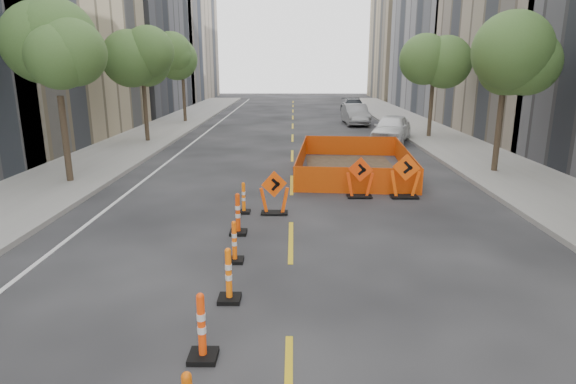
{
  "coord_description": "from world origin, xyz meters",
  "views": [
    {
      "loc": [
        0.06,
        -7.63,
        4.39
      ],
      "look_at": [
        -0.08,
        4.78,
        1.1
      ],
      "focal_mm": 30.0,
      "sensor_mm": 36.0,
      "label": 1
    }
  ],
  "objects_px": {
    "channelizer_3": "(229,275)",
    "parked_car_near": "(392,128)",
    "channelizer_2": "(202,327)",
    "channelizer_6": "(244,198)",
    "chevron_sign_right": "(406,176)",
    "chevron_sign_left": "(274,193)",
    "channelizer_4": "(234,242)",
    "parked_car_far": "(353,107)",
    "parked_car_mid": "(355,114)",
    "chevron_sign_center": "(360,177)",
    "channelizer_5": "(238,214)"
  },
  "relations": [
    {
      "from": "channelizer_6",
      "to": "chevron_sign_right",
      "type": "bearing_deg",
      "value": 18.64
    },
    {
      "from": "parked_car_near",
      "to": "parked_car_far",
      "type": "relative_size",
      "value": 0.95
    },
    {
      "from": "channelizer_4",
      "to": "channelizer_6",
      "type": "distance_m",
      "value": 3.78
    },
    {
      "from": "channelizer_3",
      "to": "chevron_sign_center",
      "type": "height_order",
      "value": "chevron_sign_center"
    },
    {
      "from": "channelizer_4",
      "to": "parked_car_far",
      "type": "bearing_deg",
      "value": 78.67
    },
    {
      "from": "channelizer_6",
      "to": "parked_car_far",
      "type": "bearing_deg",
      "value": 76.97
    },
    {
      "from": "channelizer_3",
      "to": "chevron_sign_left",
      "type": "distance_m",
      "value": 5.62
    },
    {
      "from": "channelizer_2",
      "to": "chevron_sign_center",
      "type": "bearing_deg",
      "value": 68.74
    },
    {
      "from": "channelizer_4",
      "to": "parked_car_mid",
      "type": "distance_m",
      "value": 27.08
    },
    {
      "from": "channelizer_4",
      "to": "parked_car_near",
      "type": "relative_size",
      "value": 0.21
    },
    {
      "from": "channelizer_2",
      "to": "chevron_sign_left",
      "type": "relative_size",
      "value": 0.83
    },
    {
      "from": "channelizer_6",
      "to": "channelizer_2",
      "type": "bearing_deg",
      "value": -89.05
    },
    {
      "from": "parked_car_far",
      "to": "parked_car_mid",
      "type": "bearing_deg",
      "value": -95.65
    },
    {
      "from": "chevron_sign_right",
      "to": "parked_car_mid",
      "type": "height_order",
      "value": "chevron_sign_right"
    },
    {
      "from": "channelizer_2",
      "to": "parked_car_near",
      "type": "bearing_deg",
      "value": 71.82
    },
    {
      "from": "chevron_sign_center",
      "to": "parked_car_far",
      "type": "relative_size",
      "value": 0.29
    },
    {
      "from": "channelizer_3",
      "to": "channelizer_5",
      "type": "relative_size",
      "value": 0.96
    },
    {
      "from": "channelizer_5",
      "to": "parked_car_far",
      "type": "height_order",
      "value": "parked_car_far"
    },
    {
      "from": "channelizer_5",
      "to": "parked_car_mid",
      "type": "height_order",
      "value": "parked_car_mid"
    },
    {
      "from": "channelizer_6",
      "to": "chevron_sign_left",
      "type": "height_order",
      "value": "chevron_sign_left"
    },
    {
      "from": "channelizer_3",
      "to": "parked_car_mid",
      "type": "height_order",
      "value": "parked_car_mid"
    },
    {
      "from": "channelizer_4",
      "to": "parked_car_mid",
      "type": "xyz_separation_m",
      "value": [
        6.02,
        26.4,
        0.26
      ]
    },
    {
      "from": "parked_car_far",
      "to": "parked_car_near",
      "type": "bearing_deg",
      "value": -88.71
    },
    {
      "from": "chevron_sign_left",
      "to": "parked_car_near",
      "type": "relative_size",
      "value": 0.29
    },
    {
      "from": "channelizer_3",
      "to": "chevron_sign_right",
      "type": "height_order",
      "value": "chevron_sign_right"
    },
    {
      "from": "channelizer_6",
      "to": "parked_car_mid",
      "type": "bearing_deg",
      "value": 74.7
    },
    {
      "from": "channelizer_6",
      "to": "chevron_sign_left",
      "type": "bearing_deg",
      "value": -5.3
    },
    {
      "from": "channelizer_4",
      "to": "chevron_sign_left",
      "type": "height_order",
      "value": "chevron_sign_left"
    },
    {
      "from": "parked_car_near",
      "to": "parked_car_mid",
      "type": "distance_m",
      "value": 8.52
    },
    {
      "from": "chevron_sign_center",
      "to": "channelizer_4",
      "type": "bearing_deg",
      "value": -104.59
    },
    {
      "from": "parked_car_near",
      "to": "parked_car_mid",
      "type": "relative_size",
      "value": 1.01
    },
    {
      "from": "channelizer_5",
      "to": "chevron_sign_center",
      "type": "bearing_deg",
      "value": 44.76
    },
    {
      "from": "channelizer_3",
      "to": "chevron_sign_right",
      "type": "bearing_deg",
      "value": 56.11
    },
    {
      "from": "chevron_sign_center",
      "to": "chevron_sign_left",
      "type": "bearing_deg",
      "value": -128.0
    },
    {
      "from": "channelizer_2",
      "to": "channelizer_6",
      "type": "xyz_separation_m",
      "value": [
        -0.13,
        7.55,
        -0.07
      ]
    },
    {
      "from": "channelizer_6",
      "to": "channelizer_3",
      "type": "bearing_deg",
      "value": -87.09
    },
    {
      "from": "channelizer_4",
      "to": "parked_car_far",
      "type": "xyz_separation_m",
      "value": [
        6.72,
        33.57,
        0.22
      ]
    },
    {
      "from": "chevron_sign_right",
      "to": "parked_car_far",
      "type": "xyz_separation_m",
      "value": [
        1.6,
        28.01,
        -0.05
      ]
    },
    {
      "from": "parked_car_mid",
      "to": "parked_car_far",
      "type": "height_order",
      "value": "parked_car_mid"
    },
    {
      "from": "chevron_sign_left",
      "to": "parked_car_near",
      "type": "xyz_separation_m",
      "value": [
        6.32,
        14.26,
        0.12
      ]
    },
    {
      "from": "chevron_sign_left",
      "to": "chevron_sign_right",
      "type": "distance_m",
      "value": 4.74
    },
    {
      "from": "channelizer_5",
      "to": "chevron_sign_center",
      "type": "height_order",
      "value": "chevron_sign_center"
    },
    {
      "from": "channelizer_6",
      "to": "channelizer_4",
      "type": "bearing_deg",
      "value": -87.42
    },
    {
      "from": "chevron_sign_right",
      "to": "parked_car_mid",
      "type": "distance_m",
      "value": 20.86
    },
    {
      "from": "chevron_sign_right",
      "to": "parked_car_mid",
      "type": "xyz_separation_m",
      "value": [
        0.9,
        20.84,
        -0.0
      ]
    },
    {
      "from": "chevron_sign_center",
      "to": "chevron_sign_right",
      "type": "bearing_deg",
      "value": 17.3
    },
    {
      "from": "channelizer_4",
      "to": "parked_car_mid",
      "type": "height_order",
      "value": "parked_car_mid"
    },
    {
      "from": "channelizer_3",
      "to": "parked_car_near",
      "type": "height_order",
      "value": "parked_car_near"
    },
    {
      "from": "channelizer_4",
      "to": "channelizer_6",
      "type": "xyz_separation_m",
      "value": [
        -0.17,
        3.78,
        -0.01
      ]
    },
    {
      "from": "channelizer_2",
      "to": "channelizer_3",
      "type": "bearing_deg",
      "value": 85.08
    }
  ]
}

